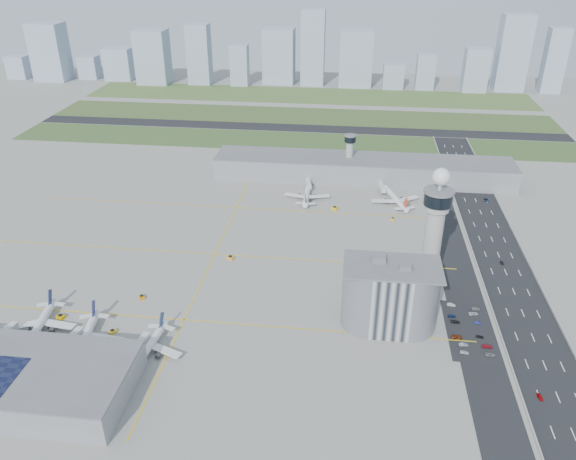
# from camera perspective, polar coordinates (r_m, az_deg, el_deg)

# --- Properties ---
(ground) EXTENTS (1000.00, 1000.00, 0.00)m
(ground) POSITION_cam_1_polar(r_m,az_deg,el_deg) (279.65, -0.87, -6.05)
(ground) COLOR #9F9C94
(grass_strip_0) EXTENTS (480.00, 50.00, 0.08)m
(grass_strip_0) POSITION_cam_1_polar(r_m,az_deg,el_deg) (483.75, 0.37, 9.02)
(grass_strip_0) COLOR #3A5528
(grass_strip_0) RESTS_ON ground
(grass_strip_1) EXTENTS (480.00, 60.00, 0.08)m
(grass_strip_1) POSITION_cam_1_polar(r_m,az_deg,el_deg) (554.88, 1.27, 11.49)
(grass_strip_1) COLOR #455729
(grass_strip_1) RESTS_ON ground
(grass_strip_2) EXTENTS (480.00, 70.00, 0.08)m
(grass_strip_2) POSITION_cam_1_polar(r_m,az_deg,el_deg) (631.74, 2.03, 13.51)
(grass_strip_2) COLOR #48642F
(grass_strip_2) RESTS_ON ground
(runway) EXTENTS (480.00, 22.00, 0.10)m
(runway) POSITION_cam_1_polar(r_m,az_deg,el_deg) (518.70, 0.84, 10.33)
(runway) COLOR black
(runway) RESTS_ON ground
(highway) EXTENTS (28.00, 500.00, 0.10)m
(highway) POSITION_cam_1_polar(r_m,az_deg,el_deg) (289.84, 22.47, -7.11)
(highway) COLOR black
(highway) RESTS_ON ground
(barrier_left) EXTENTS (0.60, 500.00, 1.20)m
(barrier_left) POSITION_cam_1_polar(r_m,az_deg,el_deg) (285.86, 19.78, -6.96)
(barrier_left) COLOR #9E9E99
(barrier_left) RESTS_ON ground
(barrier_right) EXTENTS (0.60, 500.00, 1.20)m
(barrier_right) POSITION_cam_1_polar(r_m,az_deg,el_deg) (293.86, 25.13, -7.07)
(barrier_right) COLOR #9E9E99
(barrier_right) RESTS_ON ground
(landside_road) EXTENTS (18.00, 260.00, 0.08)m
(landside_road) POSITION_cam_1_polar(r_m,az_deg,el_deg) (275.67, 17.91, -8.16)
(landside_road) COLOR black
(landside_road) RESTS_ON ground
(parking_lot) EXTENTS (20.00, 44.00, 0.10)m
(parking_lot) POSITION_cam_1_polar(r_m,az_deg,el_deg) (265.76, 17.89, -9.65)
(parking_lot) COLOR black
(parking_lot) RESTS_ON ground
(taxiway_line_h_0) EXTENTS (260.00, 0.60, 0.01)m
(taxiway_line_h_0) POSITION_cam_1_polar(r_m,az_deg,el_deg) (263.58, -10.52, -8.97)
(taxiway_line_h_0) COLOR yellow
(taxiway_line_h_0) RESTS_ON ground
(taxiway_line_h_1) EXTENTS (260.00, 0.60, 0.01)m
(taxiway_line_h_1) POSITION_cam_1_polar(r_m,az_deg,el_deg) (311.57, -7.44, -2.45)
(taxiway_line_h_1) COLOR yellow
(taxiway_line_h_1) RESTS_ON ground
(taxiway_line_h_2) EXTENTS (260.00, 0.60, 0.01)m
(taxiway_line_h_2) POSITION_cam_1_polar(r_m,az_deg,el_deg) (363.15, -5.23, 2.28)
(taxiway_line_h_2) COLOR yellow
(taxiway_line_h_2) RESTS_ON ground
(taxiway_line_v) EXTENTS (0.60, 260.00, 0.01)m
(taxiway_line_v) POSITION_cam_1_polar(r_m,az_deg,el_deg) (311.57, -7.44, -2.45)
(taxiway_line_v) COLOR yellow
(taxiway_line_v) RESTS_ON ground
(control_tower) EXTENTS (14.00, 14.00, 64.50)m
(control_tower) POSITION_cam_1_polar(r_m,az_deg,el_deg) (269.83, 14.64, 0.25)
(control_tower) COLOR #ADAAA5
(control_tower) RESTS_ON ground
(secondary_tower) EXTENTS (8.60, 8.60, 31.90)m
(secondary_tower) POSITION_cam_1_polar(r_m,az_deg,el_deg) (403.95, 6.26, 7.81)
(secondary_tower) COLOR #ADAAA5
(secondary_tower) RESTS_ON ground
(admin_building) EXTENTS (42.00, 24.00, 33.50)m
(admin_building) POSITION_cam_1_polar(r_m,az_deg,el_deg) (251.78, 10.31, -6.62)
(admin_building) COLOR #B2B2B7
(admin_building) RESTS_ON ground
(terminal_pier) EXTENTS (210.00, 32.00, 15.80)m
(terminal_pier) POSITION_cam_1_polar(r_m,az_deg,el_deg) (405.98, 7.59, 6.19)
(terminal_pier) COLOR gray
(terminal_pier) RESTS_ON ground
(near_terminal) EXTENTS (84.00, 42.00, 13.00)m
(near_terminal) POSITION_cam_1_polar(r_m,az_deg,el_deg) (242.20, -25.55, -13.57)
(near_terminal) COLOR gray
(near_terminal) RESTS_ON ground
(airplane_near_a) EXTENTS (37.23, 41.91, 10.49)m
(airplane_near_a) POSITION_cam_1_polar(r_m,az_deg,el_deg) (272.60, -24.06, -8.51)
(airplane_near_a) COLOR white
(airplane_near_a) RESTS_ON ground
(airplane_near_b) EXTENTS (38.57, 43.37, 10.81)m
(airplane_near_b) POSITION_cam_1_polar(r_m,az_deg,el_deg) (256.77, -20.07, -10.04)
(airplane_near_b) COLOR white
(airplane_near_b) RESTS_ON ground
(airplane_near_c) EXTENTS (33.33, 38.12, 9.92)m
(airplane_near_c) POSITION_cam_1_polar(r_m,az_deg,el_deg) (244.53, -14.17, -11.29)
(airplane_near_c) COLOR white
(airplane_near_c) RESTS_ON ground
(airplane_far_a) EXTENTS (31.35, 36.66, 10.11)m
(airplane_far_a) POSITION_cam_1_polar(r_m,az_deg,el_deg) (373.17, 1.95, 3.96)
(airplane_far_a) COLOR white
(airplane_far_a) RESTS_ON ground
(airplane_far_b) EXTENTS (43.55, 47.15, 10.80)m
(airplane_far_b) POSITION_cam_1_polar(r_m,az_deg,el_deg) (373.36, 10.85, 3.53)
(airplane_far_b) COLOR white
(airplane_far_b) RESTS_ON ground
(jet_bridge_near_1) EXTENTS (5.39, 14.31, 5.70)m
(jet_bridge_near_1) POSITION_cam_1_polar(r_m,az_deg,el_deg) (255.37, -22.05, -11.41)
(jet_bridge_near_1) COLOR silver
(jet_bridge_near_1) RESTS_ON ground
(jet_bridge_near_2) EXTENTS (5.39, 14.31, 5.70)m
(jet_bridge_near_2) POSITION_cam_1_polar(r_m,az_deg,el_deg) (243.31, -15.67, -12.39)
(jet_bridge_near_2) COLOR silver
(jet_bridge_near_2) RESTS_ON ground
(jet_bridge_far_0) EXTENTS (5.39, 14.31, 5.70)m
(jet_bridge_far_0) POSITION_cam_1_polar(r_m,az_deg,el_deg) (394.14, 2.00, 4.96)
(jet_bridge_far_0) COLOR silver
(jet_bridge_far_0) RESTS_ON ground
(jet_bridge_far_1) EXTENTS (5.39, 14.31, 5.70)m
(jet_bridge_far_1) POSITION_cam_1_polar(r_m,az_deg,el_deg) (393.48, 9.29, 4.55)
(jet_bridge_far_1) COLOR silver
(jet_bridge_far_1) RESTS_ON ground
(tug_0) EXTENTS (4.18, 3.48, 2.08)m
(tug_0) POSITION_cam_1_polar(r_m,az_deg,el_deg) (279.76, -22.10, -8.14)
(tug_0) COLOR #E4A900
(tug_0) RESTS_ON ground
(tug_1) EXTENTS (3.41, 3.85, 1.86)m
(tug_1) POSITION_cam_1_polar(r_m,az_deg,el_deg) (262.76, -17.41, -9.81)
(tug_1) COLOR gold
(tug_1) RESTS_ON ground
(tug_2) EXTENTS (3.56, 3.85, 1.84)m
(tug_2) POSITION_cam_1_polar(r_m,az_deg,el_deg) (281.68, -14.64, -6.58)
(tug_2) COLOR orange
(tug_2) RESTS_ON ground
(tug_3) EXTENTS (4.28, 3.65, 2.10)m
(tug_3) POSITION_cam_1_polar(r_m,az_deg,el_deg) (305.48, -5.87, -2.79)
(tug_3) COLOR gold
(tug_3) RESTS_ON ground
(tug_4) EXTENTS (4.39, 3.82, 2.14)m
(tug_4) POSITION_cam_1_polar(r_m,az_deg,el_deg) (359.90, 4.76, 2.24)
(tug_4) COLOR #FAB906
(tug_4) RESTS_ON ground
(tug_5) EXTENTS (2.45, 3.12, 1.62)m
(tug_5) POSITION_cam_1_polar(r_m,az_deg,el_deg) (351.39, 10.58, 1.13)
(tug_5) COLOR yellow
(tug_5) RESTS_ON ground
(car_lot_0) EXTENTS (3.76, 1.95, 1.22)m
(car_lot_0) POSITION_cam_1_polar(r_m,az_deg,el_deg) (252.02, 17.49, -11.75)
(car_lot_0) COLOR silver
(car_lot_0) RESTS_ON ground
(car_lot_1) EXTENTS (4.15, 2.01, 1.31)m
(car_lot_1) POSITION_cam_1_polar(r_m,az_deg,el_deg) (255.93, 17.41, -11.03)
(car_lot_1) COLOR #8F93A4
(car_lot_1) RESTS_ON ground
(car_lot_2) EXTENTS (4.92, 2.65, 1.31)m
(car_lot_2) POSITION_cam_1_polar(r_m,az_deg,el_deg) (259.24, 16.77, -10.35)
(car_lot_2) COLOR maroon
(car_lot_2) RESTS_ON ground
(car_lot_3) EXTENTS (4.11, 1.68, 1.19)m
(car_lot_3) POSITION_cam_1_polar(r_m,az_deg,el_deg) (268.25, 16.64, -8.90)
(car_lot_3) COLOR black
(car_lot_3) RESTS_ON ground
(car_lot_4) EXTENTS (3.54, 1.65, 1.17)m
(car_lot_4) POSITION_cam_1_polar(r_m,az_deg,el_deg) (271.42, 16.33, -8.38)
(car_lot_4) COLOR navy
(car_lot_4) RESTS_ON ground
(car_lot_5) EXTENTS (3.98, 1.79, 1.27)m
(car_lot_5) POSITION_cam_1_polar(r_m,az_deg,el_deg) (278.81, 16.25, -7.29)
(car_lot_5) COLOR silver
(car_lot_5) RESTS_ON ground
(car_lot_6) EXTENTS (4.20, 2.12, 1.14)m
(car_lot_6) POSITION_cam_1_polar(r_m,az_deg,el_deg) (254.18, 19.87, -11.82)
(car_lot_6) COLOR gray
(car_lot_6) RESTS_ON ground
(car_lot_7) EXTENTS (4.52, 1.94, 1.30)m
(car_lot_7) POSITION_cam_1_polar(r_m,az_deg,el_deg) (258.04, 19.59, -11.07)
(car_lot_7) COLOR maroon
(car_lot_7) RESTS_ON ground
(car_lot_8) EXTENTS (3.37, 1.58, 1.12)m
(car_lot_8) POSITION_cam_1_polar(r_m,az_deg,el_deg) (262.56, 18.91, -10.21)
(car_lot_8) COLOR black
(car_lot_8) RESTS_ON ground
(car_lot_9) EXTENTS (3.34, 1.20, 1.09)m
(car_lot_9) POSITION_cam_1_polar(r_m,az_deg,el_deg) (270.66, 18.73, -8.92)
(car_lot_9) COLOR navy
(car_lot_9) RESTS_ON ground
(car_lot_10) EXTENTS (4.54, 2.54, 1.20)m
(car_lot_10) POSITION_cam_1_polar(r_m,az_deg,el_deg) (275.83, 18.32, -8.07)
(car_lot_10) COLOR silver
(car_lot_10) RESTS_ON ground
(car_lot_11) EXTENTS (4.21, 1.90, 1.20)m
(car_lot_11) POSITION_cam_1_polar(r_m,az_deg,el_deg) (279.52, 18.56, -7.59)
(car_lot_11) COLOR gray
(car_lot_11) RESTS_ON ground
(car_hw_0) EXTENTS (2.03, 3.82, 1.24)m
(car_hw_0) POSITION_cam_1_polar(r_m,az_deg,el_deg) (241.47, 24.23, -15.21)
(car_hw_0) COLOR #AE0609
(car_hw_0) RESTS_ON ground
(car_hw_1) EXTENTS (1.51, 3.51, 1.12)m
(car_hw_1) POSITION_cam_1_polar(r_m,az_deg,el_deg) (321.10, 20.90, -3.13)
(car_hw_1) COLOR black
(car_hw_1) RESTS_ON ground
(car_hw_2) EXTENTS (2.31, 4.70, 1.28)m
(car_hw_2) POSITION_cam_1_polar(r_m,az_deg,el_deg) (393.58, 19.50, 2.91)
(car_hw_2) COLOR navy
(car_hw_2) RESTS_ON ground
(car_hw_4) EXTENTS (1.70, 3.60, 1.19)m
(car_hw_4) POSITION_cam_1_polar(r_m,az_deg,el_deg) (443.80, 16.43, 6.17)
(car_hw_4) COLOR #9A9A9A
(car_hw_4) RESTS_ON ground
(skyline_bldg_0) EXTENTS (24.05, 19.24, 26.50)m
(skyline_bldg_0) POSITION_cam_1_polar(r_m,az_deg,el_deg) (783.01, -25.70, 14.70)
(skyline_bldg_0) COLOR #9EADC1
(skyline_bldg_0) RESTS_ON ground
(skyline_bldg_1) EXTENTS (37.63, 30.10, 65.60)m
(skyline_bldg_1) POSITION_cam_1_polar(r_m,az_deg,el_deg) (752.73, -23.04, 16.32)
(skyline_bldg_1) COLOR #9EADC1
(skyline_bldg_1) RESTS_ON ground
(skyline_bldg_2) EXTENTS (22.81, 18.25, 26.79)m
(skyline_bldg_2) POSITION_cam_1_polar(r_m,az_deg,el_deg) (748.81, -19.53, 15.32)
(skyline_bldg_2) COLOR #9EADC1
(skyline_bldg_2) RESTS_ON ground
(skyline_bldg_3) EXTENTS (32.30, 25.84, 36.93)m
(skyline_bldg_3) POSITION_cam_1_polar(r_m,az_deg,el_deg) (733.04, -16.73, 15.89)
(skyline_bldg_3) COLOR #9EADC1
(skyline_bldg_3) RESTS_ON ground
(skyline_bldg_4) EXTENTS (35.81, 28.65, 60.36)m
(skyline_bldg_4) POSITION_cam_1_polar(r_m,az_deg,el_deg) (698.63, -13.58, 16.72)
(skyline_bldg_4) COLOR #9EADC1
(skyline_bldg_4) RESTS_ON ground
(skyline_bldg_5) EXTENTS (25.49, 20.39, 66.89)m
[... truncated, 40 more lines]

